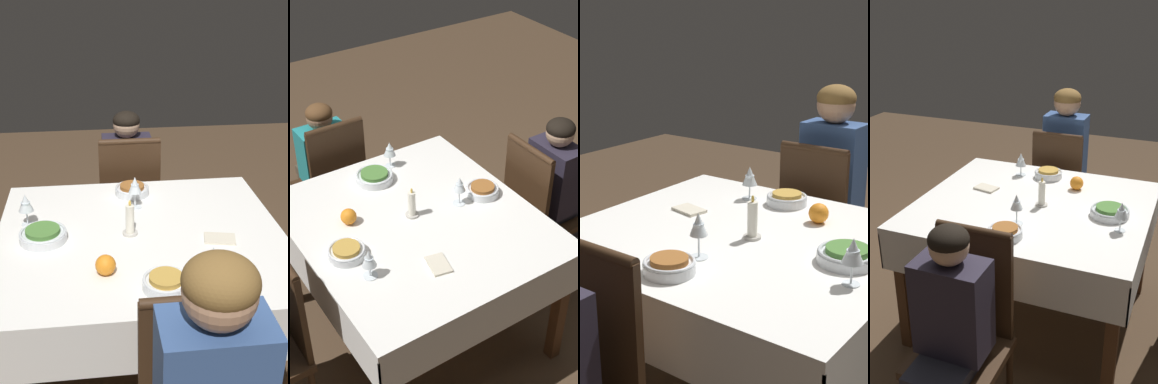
% 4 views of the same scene
% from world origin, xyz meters
% --- Properties ---
extents(ground_plane, '(8.00, 8.00, 0.00)m').
position_xyz_m(ground_plane, '(0.00, 0.00, 0.00)').
color(ground_plane, '#4C3826').
extents(dining_table, '(1.29, 1.15, 0.78)m').
position_xyz_m(dining_table, '(0.00, 0.00, 0.69)').
color(dining_table, white).
rests_on(dining_table, ground_plane).
extents(chair_north, '(0.39, 0.39, 0.98)m').
position_xyz_m(chair_north, '(0.02, 0.83, 0.52)').
color(chair_north, '#382314').
rests_on(chair_north, ground_plane).
extents(person_child_dark, '(0.30, 0.33, 1.08)m').
position_xyz_m(person_child_dark, '(0.02, 0.99, 0.59)').
color(person_child_dark, '#282833').
rests_on(person_child_dark, ground_plane).
extents(bowl_south, '(0.18, 0.18, 0.06)m').
position_xyz_m(bowl_south, '(0.05, -0.41, 0.80)').
color(bowl_south, silver).
rests_on(bowl_south, dining_table).
extents(wine_glass_south, '(0.07, 0.07, 0.15)m').
position_xyz_m(wine_glass_south, '(0.23, -0.38, 0.88)').
color(wine_glass_south, white).
rests_on(wine_glass_south, dining_table).
extents(bowl_west, '(0.21, 0.21, 0.06)m').
position_xyz_m(bowl_west, '(-0.43, 0.00, 0.80)').
color(bowl_west, silver).
rests_on(bowl_west, dining_table).
extents(wine_glass_west, '(0.07, 0.07, 0.16)m').
position_xyz_m(wine_glass_west, '(-0.51, 0.15, 0.88)').
color(wine_glass_west, white).
rests_on(wine_glass_west, dining_table).
extents(bowl_north, '(0.17, 0.17, 0.06)m').
position_xyz_m(bowl_north, '(0.00, 0.42, 0.80)').
color(bowl_north, silver).
rests_on(bowl_north, dining_table).
extents(wine_glass_north, '(0.07, 0.07, 0.16)m').
position_xyz_m(wine_glass_north, '(0.00, 0.27, 0.89)').
color(wine_glass_north, white).
rests_on(wine_glass_north, dining_table).
extents(candle_centerpiece, '(0.07, 0.07, 0.17)m').
position_xyz_m(candle_centerpiece, '(-0.05, 0.01, 0.84)').
color(candle_centerpiece, beige).
rests_on(candle_centerpiece, dining_table).
extents(orange_fruit, '(0.08, 0.08, 0.08)m').
position_xyz_m(orange_fruit, '(-0.17, -0.29, 0.82)').
color(orange_fruit, orange).
rests_on(orange_fruit, dining_table).
extents(napkin_red_folded, '(0.15, 0.11, 0.01)m').
position_xyz_m(napkin_red_folded, '(0.34, -0.09, 0.78)').
color(napkin_red_folded, beige).
rests_on(napkin_red_folded, dining_table).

